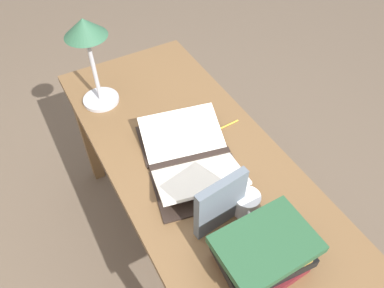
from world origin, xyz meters
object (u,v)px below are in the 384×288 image
(pencil, at_px, (224,127))
(coffee_mug, at_px, (246,204))
(book_standing_upright, at_px, (220,204))
(reading_lamp, at_px, (88,42))
(open_book, at_px, (190,157))
(book_stack_tall, at_px, (264,252))

(pencil, bearing_deg, coffee_mug, 157.93)
(book_standing_upright, bearing_deg, reading_lamp, 2.81)
(open_book, height_order, pencil, open_book)
(book_stack_tall, relative_size, reading_lamp, 0.72)
(open_book, xyz_separation_m, pencil, (0.09, -0.21, -0.02))
(book_standing_upright, xyz_separation_m, reading_lamp, (0.78, 0.13, 0.19))
(book_standing_upright, distance_m, pencil, 0.47)
(open_book, bearing_deg, coffee_mug, -156.32)
(open_book, bearing_deg, book_stack_tall, -168.69)
(coffee_mug, bearing_deg, book_standing_upright, 86.13)
(reading_lamp, xyz_separation_m, coffee_mug, (-0.79, -0.23, -0.26))
(reading_lamp, bearing_deg, coffee_mug, -163.44)
(book_standing_upright, distance_m, coffee_mug, 0.13)
(book_standing_upright, relative_size, pencil, 1.49)
(book_standing_upright, height_order, coffee_mug, book_standing_upright)
(book_stack_tall, bearing_deg, coffee_mug, -20.18)
(book_stack_tall, bearing_deg, book_standing_upright, 11.87)
(reading_lamp, height_order, coffee_mug, reading_lamp)
(open_book, relative_size, book_stack_tall, 1.86)
(book_stack_tall, bearing_deg, pencil, -21.47)
(open_book, distance_m, coffee_mug, 0.29)
(book_standing_upright, bearing_deg, open_book, -16.13)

